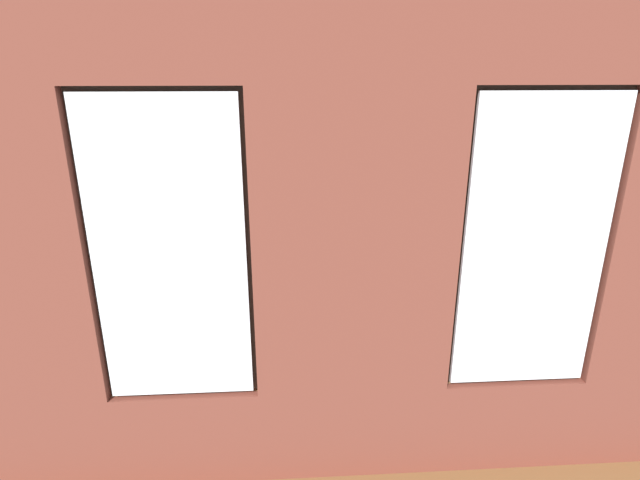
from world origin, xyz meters
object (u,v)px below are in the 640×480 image
at_px(papasan_chair, 301,219).
at_px(potted_plant_beside_window_right, 131,371).
at_px(table_plant_small, 313,247).
at_px(remote_silver, 332,249).
at_px(potted_plant_near_tv, 109,263).
at_px(tv_flatscreen, 90,218).
at_px(couch_left, 554,293).
at_px(potted_plant_foreground_right, 150,202).
at_px(potted_plant_between_couches, 518,333).
at_px(coffee_table, 305,258).
at_px(couch_by_window, 357,375).
at_px(cup_ceramic, 305,251).
at_px(potted_plant_corner_near_left, 477,191).
at_px(candle_jar, 292,248).
at_px(media_console, 97,267).

bearing_deg(papasan_chair, potted_plant_beside_window_right, 71.32).
relative_size(table_plant_small, remote_silver, 1.54).
distance_m(table_plant_small, remote_silver, 0.40).
bearing_deg(potted_plant_near_tv, tv_flatscreen, -62.30).
distance_m(papasan_chair, potted_plant_near_tv, 3.32).
height_order(couch_left, table_plant_small, couch_left).
relative_size(potted_plant_foreground_right, potted_plant_between_couches, 1.28).
xyz_separation_m(couch_left, coffee_table, (2.78, -1.20, 0.03)).
bearing_deg(couch_by_window, cup_ceramic, -82.66).
relative_size(coffee_table, potted_plant_between_couches, 1.16).
relative_size(couch_left, potted_plant_near_tv, 1.57).
height_order(papasan_chair, potted_plant_foreground_right, potted_plant_foreground_right).
xyz_separation_m(couch_left, potted_plant_foreground_right, (5.18, -2.90, 0.38)).
bearing_deg(potted_plant_beside_window_right, coffee_table, -117.85).
xyz_separation_m(coffee_table, remote_silver, (-0.37, -0.15, 0.06)).
bearing_deg(cup_ceramic, potted_plant_foreground_right, -35.27).
bearing_deg(papasan_chair, potted_plant_corner_near_left, -176.02).
relative_size(coffee_table, tv_flatscreen, 1.10).
bearing_deg(potted_plant_beside_window_right, cup_ceramic, -117.85).
bearing_deg(potted_plant_between_couches, tv_flatscreen, -31.15).
bearing_deg(couch_left, potted_plant_near_tv, -93.59).
bearing_deg(potted_plant_between_couches, table_plant_small, -57.24).
height_order(coffee_table, candle_jar, candle_jar).
height_order(couch_left, potted_plant_beside_window_right, potted_plant_beside_window_right).
bearing_deg(media_console, potted_plant_between_couches, 148.88).
distance_m(potted_plant_foreground_right, potted_plant_near_tv, 2.68).
height_order(couch_left, tv_flatscreen, tv_flatscreen).
xyz_separation_m(media_console, potted_plant_beside_window_right, (-1.27, 2.80, 0.24)).
distance_m(coffee_table, potted_plant_foreground_right, 2.97).
height_order(couch_left, potted_plant_near_tv, potted_plant_near_tv).
relative_size(couch_by_window, potted_plant_corner_near_left, 1.40).
relative_size(couch_by_window, media_console, 1.50).
height_order(potted_plant_beside_window_right, potted_plant_near_tv, potted_plant_near_tv).
bearing_deg(table_plant_small, candle_jar, -40.60).
height_order(candle_jar, remote_silver, candle_jar).
height_order(couch_left, potted_plant_corner_near_left, potted_plant_corner_near_left).
xyz_separation_m(couch_by_window, table_plant_small, (0.24, -2.52, 0.22)).
distance_m(remote_silver, papasan_chair, 1.44).
xyz_separation_m(candle_jar, papasan_chair, (-0.17, -1.43, -0.03)).
height_order(media_console, potted_plant_near_tv, potted_plant_near_tv).
bearing_deg(couch_left, potted_plant_beside_window_right, -70.86).
bearing_deg(potted_plant_foreground_right, cup_ceramic, 144.73).
relative_size(couch_by_window, table_plant_small, 6.82).
height_order(couch_by_window, cup_ceramic, couch_by_window).
xyz_separation_m(media_console, tv_flatscreen, (0.00, -0.00, 0.67)).
xyz_separation_m(couch_left, cup_ceramic, (2.78, -1.20, 0.13)).
distance_m(cup_ceramic, table_plant_small, 0.18).
bearing_deg(tv_flatscreen, candle_jar, -179.23).
bearing_deg(tv_flatscreen, potted_plant_foreground_right, -100.61).
height_order(potted_plant_between_couches, potted_plant_near_tv, potted_plant_near_tv).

